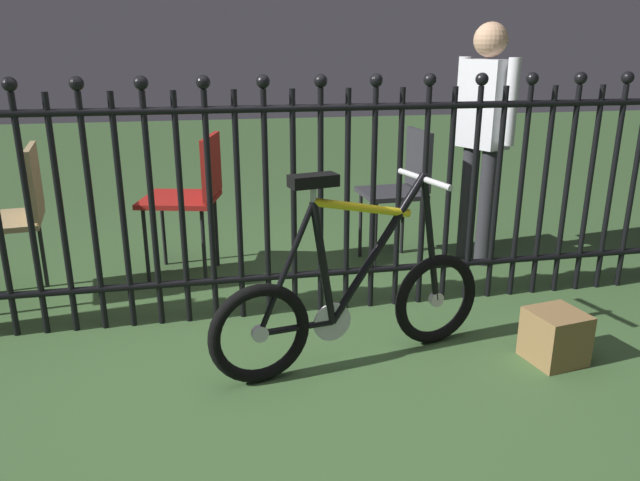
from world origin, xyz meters
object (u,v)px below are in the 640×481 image
object	(u,v)px
bicycle	(353,302)
chair_tan	(14,209)
chair_red	(192,190)
chair_charcoal	(403,183)
person_visitor	(484,126)
display_crate	(555,336)

from	to	relation	value
bicycle	chair_tan	xyz separation A→B (m)	(-1.66, 1.05, 0.25)
chair_red	chair_tan	bearing A→B (deg)	-167.45
chair_tan	chair_charcoal	xyz separation A→B (m)	(2.31, 0.21, 0.00)
person_visitor	bicycle	bearing A→B (deg)	-134.25
chair_red	chair_charcoal	distance (m)	1.34
bicycle	chair_red	size ratio (longest dim) A/B	1.50
chair_tan	display_crate	world-z (taller)	chair_tan
bicycle	chair_tan	size ratio (longest dim) A/B	1.51
bicycle	display_crate	distance (m)	0.95
chair_tan	chair_red	bearing A→B (deg)	12.55
bicycle	person_visitor	distance (m)	1.75
person_visitor	display_crate	distance (m)	1.58
chair_charcoal	display_crate	world-z (taller)	chair_charcoal
bicycle	chair_red	bearing A→B (deg)	118.90
display_crate	bicycle	bearing A→B (deg)	168.71
chair_tan	chair_charcoal	bearing A→B (deg)	5.09
chair_red	chair_charcoal	world-z (taller)	chair_red
chair_charcoal	person_visitor	distance (m)	0.62
chair_tan	chair_red	xyz separation A→B (m)	(0.96, 0.21, 0.01)
display_crate	chair_tan	bearing A→B (deg)	154.40
chair_tan	person_visitor	size ratio (longest dim) A/B	0.57
bicycle	chair_charcoal	distance (m)	1.43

